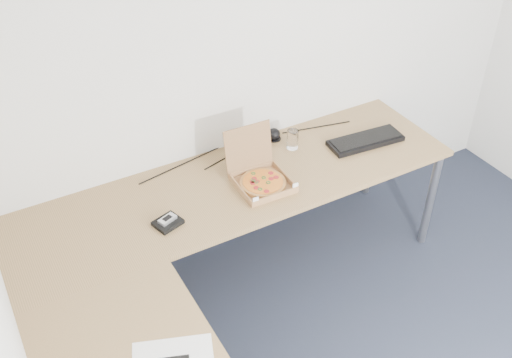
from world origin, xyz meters
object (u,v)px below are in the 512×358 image
pizza_box (261,179)px  drinking_glass (293,139)px  wallet (168,223)px  keyboard (365,141)px  desk (219,256)px

pizza_box → drinking_glass: bearing=35.0°
pizza_box → wallet: size_ratio=2.49×
pizza_box → keyboard: (0.74, 0.05, -0.02)m
desk → wallet: bearing=114.2°
desk → drinking_glass: bearing=36.6°
desk → drinking_glass: drinking_glass is taller
drinking_glass → wallet: size_ratio=0.91×
drinking_glass → wallet: 0.94m
drinking_glass → keyboard: drinking_glass is taller
desk → keyboard: bearing=18.9°
pizza_box → drinking_glass: 0.40m
desk → pizza_box: 0.56m
desk → drinking_glass: 0.96m
wallet → drinking_glass: bearing=0.0°
drinking_glass → pizza_box: bearing=-147.1°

